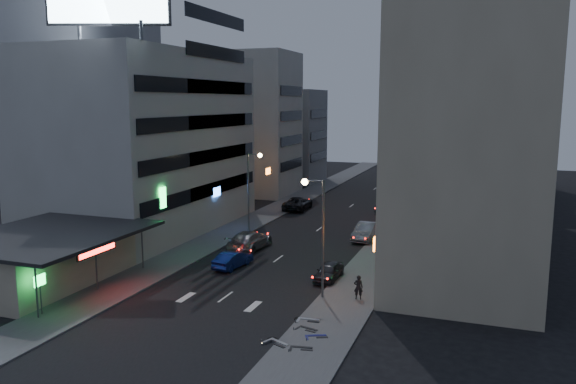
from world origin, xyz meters
The scene contains 28 objects.
ground centered at (0.00, 0.00, 0.00)m, with size 180.00×180.00×0.00m, color black.
sidewalk_left centered at (-8.00, 30.00, 0.06)m, with size 4.00×120.00×0.12m, color #4C4C4F.
sidewalk_right centered at (8.00, 30.00, 0.06)m, with size 4.00×120.00×0.12m, color #4C4C4F.
food_court centered at (-13.90, 2.00, 1.98)m, with size 11.00×13.00×3.88m.
white_building centered at (-17.00, 20.00, 9.00)m, with size 14.00×24.00×18.00m, color #AEAEA9.
grey_tower centered at (-26.00, 23.00, 17.00)m, with size 10.00×14.00×34.00m, color gray.
shophouse_near centered at (15.00, 10.50, 10.00)m, with size 10.00×11.00×20.00m, color #B9AD91.
shophouse_mid centered at (15.50, 22.00, 8.00)m, with size 11.00×12.00×16.00m, color gray.
shophouse_far centered at (15.00, 35.00, 11.00)m, with size 10.00×14.00×22.00m, color #B9AD91.
far_left_a centered at (-15.50, 45.00, 10.00)m, with size 11.00×10.00×20.00m, color #AEAEA9.
far_left_b centered at (-16.00, 58.00, 7.50)m, with size 12.00×10.00×15.00m, color gray.
far_right_a centered at (15.50, 50.00, 9.00)m, with size 11.00×12.00×18.00m, color gray.
far_right_b centered at (16.00, 64.00, 12.00)m, with size 12.00×12.00×24.00m, color #B9AD91.
street_lamp_right_near centered at (5.90, 6.00, 5.36)m, with size 1.60×0.44×8.02m.
street_lamp_left centered at (-5.90, 22.00, 5.36)m, with size 1.60×0.44×8.02m.
street_lamp_right_far centered at (5.90, 40.00, 5.36)m, with size 1.60×0.44×8.02m.
parked_car_right_near centered at (5.60, 9.99, 0.65)m, with size 1.55×3.84×1.31m, color #2A2B30.
parked_car_right_mid centered at (5.57, 23.05, 0.82)m, with size 1.73×4.96×1.64m, color #97999E.
parked_car_left centered at (-5.60, 35.17, 0.79)m, with size 2.63×5.70×1.58m, color black.
parked_car_right_far centered at (4.60, 37.37, 0.70)m, with size 1.97×4.86×1.41m, color gray.
road_car_blue centered at (-2.51, 10.39, 0.67)m, with size 1.42×4.06×1.34m, color navy.
road_car_silver centered at (-3.51, 15.96, 0.85)m, with size 2.38×5.86×1.70m, color #A4A6AD.
person centered at (8.68, 6.39, 0.95)m, with size 0.60×0.40×1.65m, color black.
scooter_black_a centered at (8.11, -1.73, 0.68)m, with size 1.83×0.61×1.12m, color black, non-canonical shape.
scooter_silver_a centered at (6.84, -1.94, 0.74)m, with size 2.02×0.67×1.24m, color #A2A4AA, non-canonical shape.
scooter_blue centered at (8.31, 0.12, 0.67)m, with size 1.81×0.60×1.11m, color navy, non-canonical shape.
scooter_black_b centered at (7.71, 0.54, 0.68)m, with size 1.83×0.61×1.12m, color black, non-canonical shape.
scooter_silver_b centered at (7.35, 2.08, 0.73)m, with size 2.00×0.67×1.22m, color #A8A9B0, non-canonical shape.
Camera 1 is at (16.63, -28.92, 13.22)m, focal length 35.00 mm.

